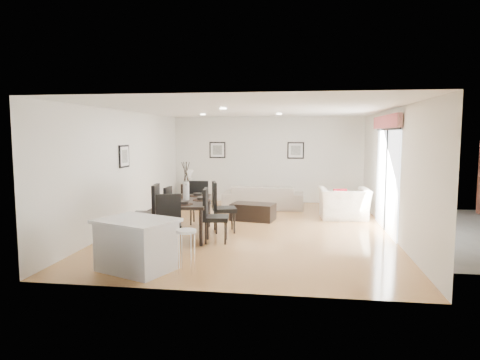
# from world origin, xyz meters

# --- Properties ---
(ground) EXTENTS (8.00, 8.00, 0.00)m
(ground) POSITION_xyz_m (0.00, 0.00, 0.00)
(ground) COLOR tan
(ground) RESTS_ON ground
(wall_back) EXTENTS (6.00, 0.04, 2.70)m
(wall_back) POSITION_xyz_m (0.00, 4.00, 1.35)
(wall_back) COLOR white
(wall_back) RESTS_ON ground
(wall_front) EXTENTS (6.00, 0.04, 2.70)m
(wall_front) POSITION_xyz_m (0.00, -4.00, 1.35)
(wall_front) COLOR white
(wall_front) RESTS_ON ground
(wall_left) EXTENTS (0.04, 8.00, 2.70)m
(wall_left) POSITION_xyz_m (-3.00, 0.00, 1.35)
(wall_left) COLOR white
(wall_left) RESTS_ON ground
(wall_right) EXTENTS (0.04, 8.00, 2.70)m
(wall_right) POSITION_xyz_m (3.00, 0.00, 1.35)
(wall_right) COLOR white
(wall_right) RESTS_ON ground
(ceiling) EXTENTS (6.00, 8.00, 0.02)m
(ceiling) POSITION_xyz_m (0.00, 0.00, 2.70)
(ceiling) COLOR white
(ceiling) RESTS_ON wall_back
(sofa) EXTENTS (2.32, 0.92, 0.68)m
(sofa) POSITION_xyz_m (-0.00, 2.74, 0.34)
(sofa) COLOR gray
(sofa) RESTS_ON ground
(armchair) EXTENTS (1.26, 1.12, 0.79)m
(armchair) POSITION_xyz_m (2.17, 1.48, 0.39)
(armchair) COLOR white
(armchair) RESTS_ON ground
(dining_table) EXTENTS (1.15, 1.95, 0.77)m
(dining_table) POSITION_xyz_m (-1.33, -0.85, 0.69)
(dining_table) COLOR black
(dining_table) RESTS_ON ground
(dining_chair_wnear) EXTENTS (0.57, 0.57, 1.14)m
(dining_chair_wnear) POSITION_xyz_m (-1.97, -1.30, 0.64)
(dining_chair_wnear) COLOR black
(dining_chair_wnear) RESTS_ON ground
(dining_chair_wfar) EXTENTS (0.45, 0.45, 0.98)m
(dining_chair_wfar) POSITION_xyz_m (-1.99, -0.39, 0.55)
(dining_chair_wfar) COLOR black
(dining_chair_wfar) RESTS_ON ground
(dining_chair_enear) EXTENTS (0.54, 0.54, 1.08)m
(dining_chair_enear) POSITION_xyz_m (-0.69, -1.32, 0.60)
(dining_chair_enear) COLOR black
(dining_chair_enear) RESTS_ON ground
(dining_chair_efar) EXTENTS (0.62, 0.62, 1.12)m
(dining_chair_efar) POSITION_xyz_m (-0.68, -0.41, 0.62)
(dining_chair_efar) COLOR black
(dining_chair_efar) RESTS_ON ground
(dining_chair_head) EXTENTS (0.58, 0.58, 1.04)m
(dining_chair_head) POSITION_xyz_m (-1.36, -2.00, 0.58)
(dining_chair_head) COLOR black
(dining_chair_head) RESTS_ON ground
(dining_chair_foot) EXTENTS (0.51, 0.51, 1.07)m
(dining_chair_foot) POSITION_xyz_m (-1.33, 0.29, 0.60)
(dining_chair_foot) COLOR black
(dining_chair_foot) RESTS_ON ground
(vase) EXTENTS (0.99, 1.56, 0.82)m
(vase) POSITION_xyz_m (-1.33, -0.85, 1.08)
(vase) COLOR white
(vase) RESTS_ON dining_table
(coffee_table) EXTENTS (1.16, 0.82, 0.42)m
(coffee_table) POSITION_xyz_m (-0.11, 1.00, 0.21)
(coffee_table) COLOR black
(coffee_table) RESTS_ON ground
(side_table) EXTENTS (0.52, 0.52, 0.58)m
(side_table) POSITION_xyz_m (-2.44, 3.66, 0.29)
(side_table) COLOR black
(side_table) RESTS_ON ground
(table_lamp) EXTENTS (0.23, 0.23, 0.44)m
(table_lamp) POSITION_xyz_m (-2.44, 3.66, 0.86)
(table_lamp) COLOR white
(table_lamp) RESTS_ON side_table
(cushion) EXTENTS (0.35, 0.17, 0.33)m
(cushion) POSITION_xyz_m (2.06, 1.37, 0.62)
(cushion) COLOR #A91521
(cushion) RESTS_ON armchair
(kitchen_island) EXTENTS (1.43, 1.29, 0.82)m
(kitchen_island) POSITION_xyz_m (-1.50, -3.23, 0.42)
(kitchen_island) COLOR silver
(kitchen_island) RESTS_ON ground
(bar_stool) EXTENTS (0.31, 0.31, 0.68)m
(bar_stool) POSITION_xyz_m (-0.68, -3.23, 0.58)
(bar_stool) COLOR silver
(bar_stool) RESTS_ON ground
(framed_print_back_left) EXTENTS (0.52, 0.04, 0.52)m
(framed_print_back_left) POSITION_xyz_m (-1.60, 3.97, 1.65)
(framed_print_back_left) COLOR black
(framed_print_back_left) RESTS_ON wall_back
(framed_print_back_right) EXTENTS (0.52, 0.04, 0.52)m
(framed_print_back_right) POSITION_xyz_m (0.90, 3.97, 1.65)
(framed_print_back_right) COLOR black
(framed_print_back_right) RESTS_ON wall_back
(framed_print_left_wall) EXTENTS (0.04, 0.52, 0.52)m
(framed_print_left_wall) POSITION_xyz_m (-2.97, -0.20, 1.65)
(framed_print_left_wall) COLOR black
(framed_print_left_wall) RESTS_ON wall_left
(sliding_door) EXTENTS (0.12, 2.70, 2.57)m
(sliding_door) POSITION_xyz_m (2.96, 0.30, 1.66)
(sliding_door) COLOR white
(sliding_door) RESTS_ON wall_right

